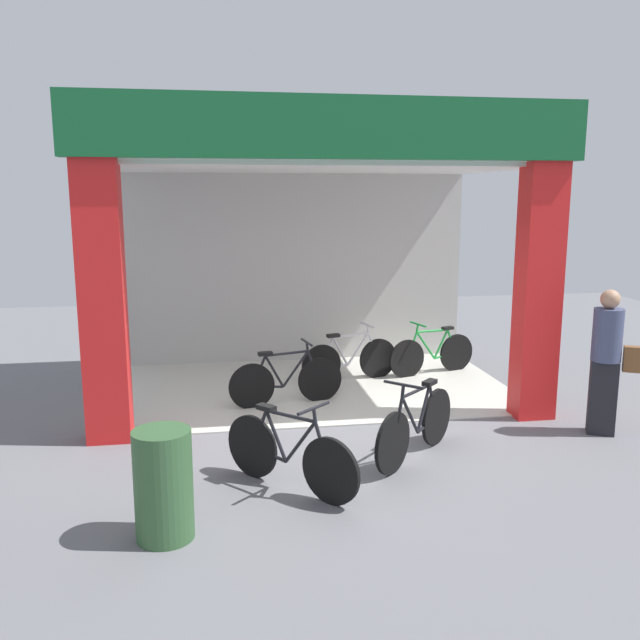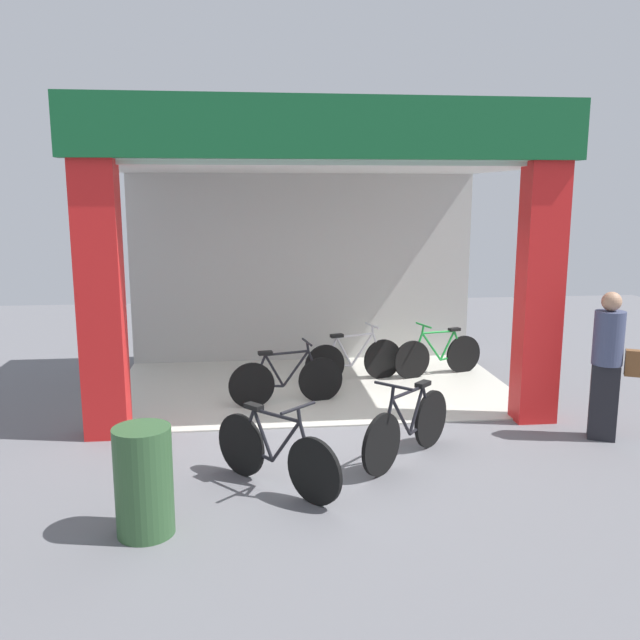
# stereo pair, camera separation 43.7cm
# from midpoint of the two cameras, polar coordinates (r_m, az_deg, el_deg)

# --- Properties ---
(ground_plane) EXTENTS (19.14, 19.14, 0.00)m
(ground_plane) POSITION_cam_midpoint_polar(r_m,az_deg,el_deg) (8.15, -0.60, -9.08)
(ground_plane) COLOR slate
(ground_plane) RESTS_ON ground
(shop_facade) EXTENTS (5.77, 3.66, 3.79)m
(shop_facade) POSITION_cam_midpoint_polar(r_m,az_deg,el_deg) (9.40, -2.21, 6.33)
(shop_facade) COLOR beige
(shop_facade) RESTS_ON ground
(bicycle_inside_0) EXTENTS (1.50, 0.52, 0.85)m
(bicycle_inside_0) POSITION_cam_midpoint_polar(r_m,az_deg,el_deg) (9.92, 1.30, -3.38)
(bicycle_inside_0) COLOR black
(bicycle_inside_0) RESTS_ON ground
(bicycle_inside_1) EXTENTS (1.52, 0.42, 0.85)m
(bicycle_inside_1) POSITION_cam_midpoint_polar(r_m,az_deg,el_deg) (8.87, -4.31, -5.14)
(bicycle_inside_1) COLOR black
(bicycle_inside_1) RESTS_ON ground
(bicycle_inside_2) EXTENTS (1.46, 0.52, 0.83)m
(bicycle_inside_2) POSITION_cam_midpoint_polar(r_m,az_deg,el_deg) (10.43, 8.33, -2.84)
(bicycle_inside_2) COLOR black
(bicycle_inside_2) RESTS_ON ground
(bicycle_parked_0) EXTENTS (1.17, 1.18, 0.89)m
(bicycle_parked_0) POSITION_cam_midpoint_polar(r_m,az_deg,el_deg) (7.18, 6.40, -8.91)
(bicycle_parked_0) COLOR black
(bicycle_parked_0) RESTS_ON ground
(bicycle_parked_1) EXTENTS (1.11, 1.20, 0.88)m
(bicycle_parked_1) POSITION_cam_midpoint_polar(r_m,az_deg,el_deg) (6.44, -4.61, -11.28)
(bicycle_parked_1) COLOR black
(bicycle_parked_1) RESTS_ON ground
(pedestrian_0) EXTENTS (0.59, 0.44, 1.69)m
(pedestrian_0) POSITION_cam_midpoint_polar(r_m,az_deg,el_deg) (8.29, 21.73, -3.21)
(pedestrian_0) COLOR black
(pedestrian_0) RESTS_ON ground
(trash_bin) EXTENTS (0.47, 0.47, 0.91)m
(trash_bin) POSITION_cam_midpoint_polar(r_m,az_deg,el_deg) (5.74, -15.31, -13.34)
(trash_bin) COLOR #335933
(trash_bin) RESTS_ON ground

